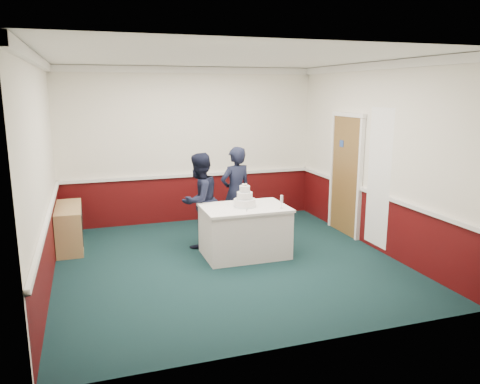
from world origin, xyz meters
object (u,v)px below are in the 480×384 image
object	(u,v)px
cake_table	(245,231)
wedding_cake	(245,200)
sideboard	(70,227)
cake_knife	(247,210)
person_man	(199,200)
person_woman	(236,193)
champagne_flute	(282,200)

from	to	relation	value
cake_table	wedding_cake	xyz separation A→B (m)	(-0.00, 0.00, 0.50)
sideboard	wedding_cake	distance (m)	2.96
cake_table	wedding_cake	bearing A→B (deg)	90.00
sideboard	cake_knife	bearing A→B (deg)	-29.13
person_man	wedding_cake	bearing A→B (deg)	93.18
cake_knife	person_woman	xyz separation A→B (m)	(0.18, 1.11, 0.02)
sideboard	person_man	bearing A→B (deg)	-16.11
champagne_flute	person_man	distance (m)	1.42
person_man	person_woman	world-z (taller)	person_woman
cake_table	cake_knife	size ratio (longest dim) A/B	6.00
wedding_cake	cake_table	bearing A→B (deg)	-90.00
wedding_cake	champagne_flute	size ratio (longest dim) A/B	1.78
cake_table	cake_knife	xyz separation A→B (m)	(-0.03, -0.20, 0.39)
champagne_flute	person_woman	bearing A→B (deg)	106.55
cake_table	person_man	distance (m)	0.94
wedding_cake	cake_knife	bearing A→B (deg)	-98.53
champagne_flute	person_man	bearing A→B (deg)	138.84
wedding_cake	person_man	distance (m)	0.87
sideboard	champagne_flute	bearing A→B (deg)	-26.03
sideboard	champagne_flute	xyz separation A→B (m)	(3.12, -1.53, 0.58)
wedding_cake	person_woman	size ratio (longest dim) A/B	0.23
champagne_flute	person_man	xyz separation A→B (m)	(-1.06, 0.93, -0.14)
cake_knife	champagne_flute	world-z (taller)	champagne_flute
sideboard	cake_table	size ratio (longest dim) A/B	0.91
sideboard	champagne_flute	size ratio (longest dim) A/B	5.85
cake_knife	wedding_cake	bearing A→B (deg)	103.78
cake_knife	person_woman	size ratio (longest dim) A/B	0.14
champagne_flute	person_woman	distance (m)	1.25
cake_knife	person_man	xyz separation A→B (m)	(-0.53, 0.85, -0.01)
cake_table	wedding_cake	distance (m)	0.50
cake_table	person_woman	world-z (taller)	person_woman
cake_knife	champagne_flute	size ratio (longest dim) A/B	1.07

